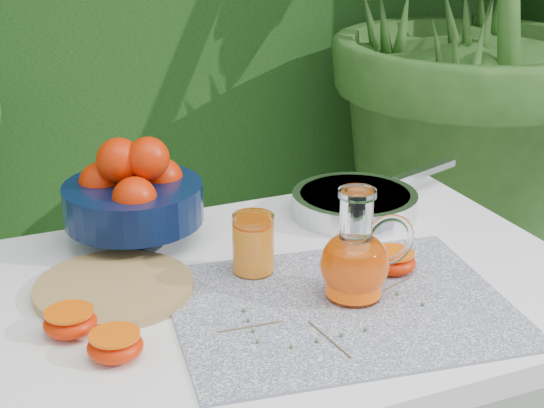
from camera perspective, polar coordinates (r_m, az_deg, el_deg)
name	(u,v)px	position (r m, az deg, el deg)	size (l,w,h in m)	color
white_table	(277,329)	(1.37, 0.33, -8.54)	(1.00, 0.70, 0.75)	white
placemat	(341,306)	(1.26, 4.71, -6.98)	(0.50, 0.39, 0.00)	#0B163F
cutting_board	(114,288)	(1.32, -10.77, -5.67)	(0.25, 0.25, 0.02)	tan
fruit_bowl	(133,194)	(1.47, -9.50, 0.70)	(0.28, 0.28, 0.19)	black
juice_pitcher	(356,261)	(1.26, 5.77, -3.87)	(0.16, 0.12, 0.17)	white
juice_tumbler	(253,245)	(1.34, -1.29, -2.84)	(0.08, 0.08, 0.10)	white
saute_pan	(356,202)	(1.59, 5.77, 0.13)	(0.44, 0.30, 0.04)	silver
orange_halves	(204,307)	(1.23, -4.70, -7.02)	(0.61, 0.18, 0.04)	red
thyme_sprigs	(326,316)	(1.23, 3.74, -7.63)	(0.34, 0.22, 0.01)	brown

